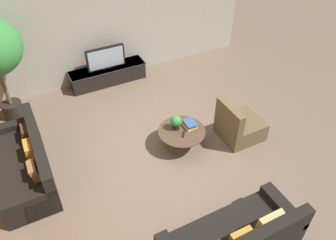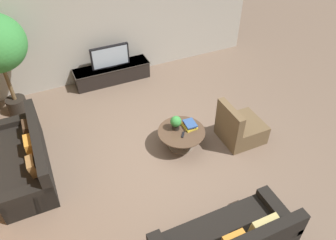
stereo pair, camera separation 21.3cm
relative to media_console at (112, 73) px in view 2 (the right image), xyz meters
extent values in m
plane|color=brown|center=(0.19, -2.94, -0.22)|extent=(24.00, 24.00, 0.00)
cube|color=#A39E93|center=(0.19, 0.32, 1.28)|extent=(7.40, 0.12, 3.00)
cube|color=black|center=(0.00, 0.00, -0.01)|extent=(1.84, 0.48, 0.42)
cube|color=#2D2823|center=(0.00, 0.00, 0.19)|extent=(1.88, 0.50, 0.02)
cube|color=black|center=(0.00, 0.00, 0.47)|extent=(0.94, 0.08, 0.54)
cube|color=#99A8B7|center=(0.00, -0.04, 0.47)|extent=(0.87, 0.00, 0.49)
cube|color=black|center=(0.00, 0.00, 0.21)|extent=(0.28, 0.13, 0.02)
cylinder|color=#756656|center=(0.54, -2.83, -0.21)|extent=(0.51, 0.51, 0.02)
cylinder|color=#756656|center=(0.54, -2.83, -0.03)|extent=(0.10, 0.10, 0.38)
cylinder|color=#4C3828|center=(0.54, -2.83, 0.17)|extent=(0.92, 0.92, 0.02)
cube|color=black|center=(-2.34, -2.25, -0.01)|extent=(0.84, 2.08, 0.42)
cube|color=black|center=(-2.00, -2.25, 0.41)|extent=(0.16, 2.08, 0.42)
cube|color=black|center=(-2.34, -1.31, 0.05)|extent=(0.84, 0.20, 0.54)
cube|color=black|center=(-2.34, -3.19, 0.05)|extent=(0.84, 0.20, 0.54)
cube|color=#422D1E|center=(-2.16, -1.76, 0.34)|extent=(0.16, 0.31, 0.29)
cube|color=orange|center=(-2.16, -2.25, 0.35)|extent=(0.13, 0.34, 0.30)
cube|color=olive|center=(-2.16, -2.74, 0.34)|extent=(0.16, 0.30, 0.29)
cube|color=black|center=(1.04, -5.07, 0.05)|extent=(0.20, 0.84, 0.54)
cube|color=tan|center=(0.60, -5.25, 0.38)|extent=(0.40, 0.16, 0.37)
cube|color=brown|center=(1.76, -3.11, -0.02)|extent=(0.80, 0.76, 0.40)
cube|color=brown|center=(1.43, -3.11, 0.41)|extent=(0.14, 0.76, 0.46)
cylinder|color=black|center=(-2.30, -0.37, -0.03)|extent=(0.42, 0.42, 0.37)
cylinder|color=brown|center=(-2.30, -0.37, 0.53)|extent=(0.08, 0.08, 0.76)
cylinder|color=black|center=(0.47, -2.72, 0.22)|extent=(0.14, 0.14, 0.09)
sphere|color=#337F38|center=(0.47, -2.72, 0.36)|extent=(0.22, 0.22, 0.22)
cube|color=gold|center=(0.73, -2.77, 0.19)|extent=(0.25, 0.31, 0.03)
cube|color=#A32823|center=(0.74, -2.76, 0.23)|extent=(0.18, 0.24, 0.04)
cube|color=#2D4C84|center=(0.75, -2.78, 0.26)|extent=(0.22, 0.29, 0.03)
cube|color=black|center=(0.52, -2.94, 0.19)|extent=(0.13, 0.15, 0.02)
camera|label=1|loc=(-1.80, -6.87, 4.42)|focal=35.00mm
camera|label=2|loc=(-1.61, -6.96, 4.42)|focal=35.00mm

